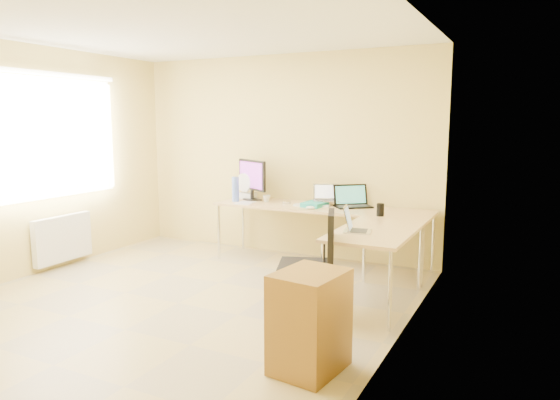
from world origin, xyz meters
The scene contains 25 objects.
floor centered at (0.00, 0.00, 0.00)m, with size 4.50×4.50×0.00m, color tan.
ceiling centered at (0.00, 0.00, 2.60)m, with size 4.50×4.50×0.00m, color white.
wall_back centered at (0.00, 2.25, 1.30)m, with size 4.50×4.50×0.00m, color #D7C468.
wall_left centered at (-2.10, 0.00, 1.30)m, with size 4.50×4.50×0.00m, color #D7C468.
wall_right centered at (2.10, 0.00, 1.30)m, with size 4.50×4.50×0.00m, color #D7C468.
desk_main centered at (0.72, 1.85, 0.36)m, with size 2.65×0.70×0.73m, color tan.
desk_return centered at (1.70, 0.85, 0.36)m, with size 0.70×1.30×0.73m, color tan.
monitor centered at (-0.27, 1.92, 0.99)m, with size 0.62×0.20×0.53m, color black.
book_stack centered at (0.65, 1.83, 0.76)m, with size 0.23×0.32×0.05m, color teal.
laptop_center centered at (0.74, 1.97, 0.88)m, with size 0.31×0.24×0.20m, color #9498AA.
laptop_black centered at (1.08, 1.98, 0.86)m, with size 0.42×0.31×0.27m, color black.
keyboard centered at (0.61, 1.82, 0.74)m, with size 0.43×0.12×0.02m, color silver.
mouse centered at (0.69, 1.62, 0.75)m, with size 0.11×0.07×0.04m, color silver.
mug centered at (-0.03, 1.87, 0.78)m, with size 0.10×0.10×0.09m, color beige.
cd_stack centered at (0.26, 1.86, 0.74)m, with size 0.11×0.11×0.03m, color silver.
water_bottle centered at (-0.40, 1.73, 0.89)m, with size 0.09×0.09×0.32m, color #5474D0.
papers centered at (-0.23, 1.67, 0.73)m, with size 0.20×0.28×0.01m, color silver.
white_box centered at (-0.40, 2.02, 0.77)m, with size 0.22×0.16×0.08m, color silver.
desk_fan centered at (-0.40, 1.99, 0.89)m, with size 0.24×0.24×0.31m, color white.
black_cup centered at (1.54, 1.55, 0.80)m, with size 0.08×0.08×0.14m, color black.
laptop_return centered at (1.57, 0.67, 0.83)m, with size 0.23×0.29×0.19m, color silver.
office_chair centered at (1.25, 0.19, 0.50)m, with size 0.59×0.59×0.98m, color black.
cabinet centered at (1.67, -0.67, 0.36)m, with size 0.42×0.51×0.71m, color brown.
radiator centered at (-2.03, 0.40, 0.35)m, with size 0.09×0.80×0.55m, color white.
window centered at (-2.05, 0.40, 1.55)m, with size 0.10×1.80×1.40m, color white.
Camera 1 is at (3.03, -3.81, 1.74)m, focal length 32.98 mm.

